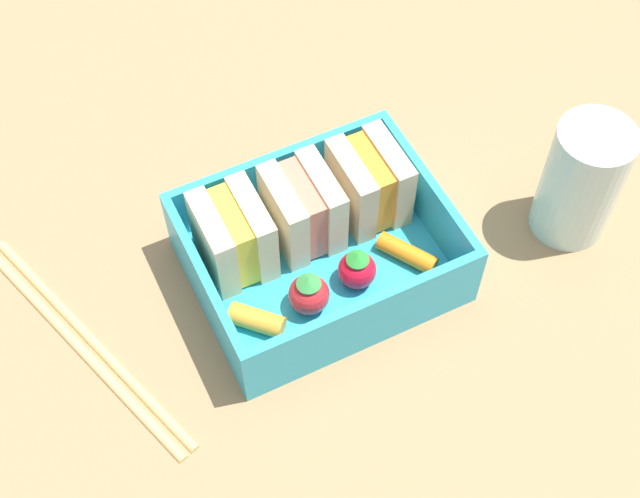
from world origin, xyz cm
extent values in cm
cube|color=#90714C|center=(0.00, 0.00, -1.00)|extent=(120.00, 120.00, 2.00)
cube|color=#2AA7CB|center=(0.00, 0.00, 0.60)|extent=(17.01, 13.62, 1.20)
cube|color=#2AA7CB|center=(0.00, 6.51, 3.43)|extent=(17.01, 0.60, 4.46)
cube|color=#2AA7CB|center=(0.00, -6.51, 3.43)|extent=(17.01, 0.60, 4.46)
cube|color=#2AA7CB|center=(-8.21, 0.00, 3.43)|extent=(0.60, 12.42, 4.46)
cube|color=#2AA7CB|center=(8.21, 0.00, 3.43)|extent=(0.60, 12.42, 4.46)
cube|color=beige|center=(-6.49, 2.66, 4.01)|extent=(1.42, 5.32, 5.62)
cube|color=yellow|center=(-5.07, 2.66, 4.01)|extent=(1.42, 4.89, 5.17)
cube|color=beige|center=(-3.65, 2.66, 4.01)|extent=(1.42, 5.32, 5.62)
cube|color=beige|center=(-1.42, 2.66, 4.01)|extent=(1.42, 5.32, 5.62)
cube|color=#D87259|center=(0.00, 2.66, 4.01)|extent=(1.42, 4.89, 5.17)
cube|color=beige|center=(1.42, 2.66, 4.01)|extent=(1.42, 5.32, 5.62)
cube|color=#D9B78B|center=(3.65, 2.66, 4.01)|extent=(1.42, 5.32, 5.62)
cube|color=orange|center=(5.07, 2.66, 4.01)|extent=(1.42, 4.89, 5.17)
cube|color=#D9B78B|center=(6.49, 2.66, 4.01)|extent=(1.42, 5.32, 5.62)
cylinder|color=orange|center=(-5.90, -2.69, 1.94)|extent=(3.60, 3.64, 1.47)
sphere|color=red|center=(-2.18, -2.80, 2.56)|extent=(2.72, 2.72, 2.72)
cone|color=#368B3F|center=(-2.18, -2.80, 4.22)|extent=(1.63, 1.63, 0.60)
sphere|color=red|center=(1.52, -2.47, 2.49)|extent=(2.59, 2.59, 2.59)
cone|color=green|center=(1.52, -2.47, 4.09)|extent=(1.55, 1.55, 0.60)
cylinder|color=orange|center=(5.42, -2.40, 1.85)|extent=(3.32, 4.28, 1.30)
cylinder|color=tan|center=(-16.89, 1.50, 0.35)|extent=(7.41, 20.56, 0.70)
cylinder|color=tan|center=(-16.01, 1.79, 0.35)|extent=(7.41, 20.56, 0.70)
cylinder|color=silver|center=(17.79, -4.07, 4.72)|extent=(5.34, 5.34, 9.45)
camera|label=1|loc=(-14.70, -29.87, 52.35)|focal=50.00mm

